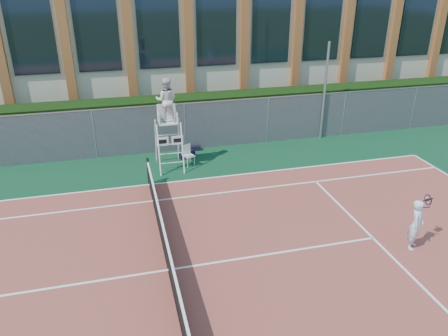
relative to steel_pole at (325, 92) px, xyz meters
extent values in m
plane|color=#233814|center=(-8.79, -8.70, -2.35)|extent=(120.00, 120.00, 0.00)
cube|color=#0D3920|center=(-8.79, -7.70, -2.34)|extent=(36.00, 20.00, 0.01)
cube|color=brown|center=(-8.79, -8.70, -2.33)|extent=(23.77, 10.97, 0.02)
cylinder|color=black|center=(-8.79, -3.10, -1.80)|extent=(0.10, 0.10, 1.10)
cube|color=black|center=(-8.79, -8.70, -1.89)|extent=(0.03, 11.00, 0.86)
cube|color=white|center=(-8.79, -8.70, -1.43)|extent=(0.06, 11.20, 0.07)
cube|color=black|center=(-8.79, 1.30, -1.25)|extent=(40.00, 1.40, 2.20)
cube|color=beige|center=(-8.79, 9.30, 1.65)|extent=(44.00, 10.00, 8.00)
cylinder|color=#9EA0A5|center=(0.00, 0.00, 0.00)|extent=(0.12, 0.12, 4.69)
cylinder|color=white|center=(-8.25, -2.24, -1.34)|extent=(0.06, 0.58, 2.10)
cylinder|color=white|center=(-7.29, -2.24, -1.34)|extent=(0.06, 0.58, 2.10)
cylinder|color=white|center=(-8.25, -1.16, -1.34)|extent=(0.06, 0.58, 2.10)
cylinder|color=white|center=(-7.29, -1.16, -1.34)|extent=(0.06, 0.58, 2.10)
cube|color=white|center=(-7.77, -1.70, -0.35)|extent=(0.75, 0.65, 0.06)
cube|color=white|center=(-7.77, -1.40, 0.03)|extent=(0.75, 0.05, 0.65)
cube|color=white|center=(-8.07, -2.13, -0.99)|extent=(0.47, 0.03, 0.37)
cube|color=white|center=(-7.47, -2.13, -0.99)|extent=(0.47, 0.03, 0.37)
imported|color=silver|center=(-7.77, -1.65, 0.57)|extent=(0.98, 0.84, 1.77)
cube|color=silver|center=(-6.97, -1.75, -1.90)|extent=(0.55, 0.55, 0.04)
cube|color=silver|center=(-7.04, -1.57, -1.66)|extent=(0.40, 0.20, 0.45)
cylinder|color=silver|center=(-7.06, -1.97, -2.13)|extent=(0.03, 0.03, 0.42)
cylinder|color=silver|center=(-6.75, -1.84, -2.13)|extent=(0.03, 0.03, 0.42)
cylinder|color=silver|center=(-7.19, -1.65, -2.13)|extent=(0.03, 0.03, 0.42)
cylinder|color=silver|center=(-6.88, -1.52, -2.13)|extent=(0.03, 0.03, 0.42)
cube|color=black|center=(-6.91, -0.89, -2.19)|extent=(0.75, 0.49, 0.30)
cube|color=black|center=(-6.39, -0.10, -2.23)|extent=(0.54, 0.28, 0.21)
imported|color=white|center=(-1.52, -9.41, -1.53)|extent=(0.67, 0.67, 1.58)
torus|color=#131245|center=(-1.10, -9.20, -0.87)|extent=(0.38, 0.30, 0.30)
sphere|color=#CCE533|center=(-1.00, -9.02, -0.92)|extent=(0.07, 0.07, 0.07)
camera|label=1|loc=(-9.74, -18.67, 5.32)|focal=35.00mm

